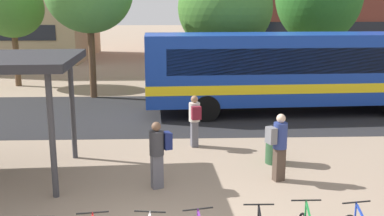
{
  "coord_description": "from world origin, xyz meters",
  "views": [
    {
      "loc": [
        0.27,
        -6.99,
        4.24
      ],
      "look_at": [
        0.72,
        4.55,
        1.62
      ],
      "focal_mm": 41.9,
      "sensor_mm": 36.0,
      "label": 1
    }
  ],
  "objects_px": {
    "city_bus": "(297,69)",
    "commuter_maroon_pack_3": "(195,118)",
    "street_tree_2": "(225,8)",
    "commuter_grey_pack_0": "(279,143)",
    "commuter_navy_pack_1": "(158,150)",
    "trash_bin": "(275,145)",
    "street_tree_3": "(12,9)"
  },
  "relations": [
    {
      "from": "commuter_grey_pack_0",
      "to": "commuter_maroon_pack_3",
      "type": "bearing_deg",
      "value": 104.17
    },
    {
      "from": "street_tree_2",
      "to": "trash_bin",
      "type": "bearing_deg",
      "value": -88.4
    },
    {
      "from": "commuter_maroon_pack_3",
      "to": "street_tree_2",
      "type": "relative_size",
      "value": 0.25
    },
    {
      "from": "city_bus",
      "to": "commuter_navy_pack_1",
      "type": "xyz_separation_m",
      "value": [
        -5.31,
        -7.66,
        -0.84
      ]
    },
    {
      "from": "commuter_maroon_pack_3",
      "to": "commuter_grey_pack_0",
      "type": "bearing_deg",
      "value": -155.92
    },
    {
      "from": "city_bus",
      "to": "commuter_navy_pack_1",
      "type": "height_order",
      "value": "city_bus"
    },
    {
      "from": "city_bus",
      "to": "trash_bin",
      "type": "distance_m",
      "value": 6.54
    },
    {
      "from": "city_bus",
      "to": "commuter_grey_pack_0",
      "type": "relative_size",
      "value": 7.11
    },
    {
      "from": "street_tree_2",
      "to": "street_tree_3",
      "type": "height_order",
      "value": "street_tree_2"
    },
    {
      "from": "commuter_grey_pack_0",
      "to": "commuter_navy_pack_1",
      "type": "xyz_separation_m",
      "value": [
        -2.94,
        -0.33,
        -0.04
      ]
    },
    {
      "from": "city_bus",
      "to": "commuter_maroon_pack_3",
      "type": "distance_m",
      "value": 6.28
    },
    {
      "from": "commuter_navy_pack_1",
      "to": "trash_bin",
      "type": "height_order",
      "value": "commuter_navy_pack_1"
    },
    {
      "from": "trash_bin",
      "to": "commuter_navy_pack_1",
      "type": "bearing_deg",
      "value": -152.81
    },
    {
      "from": "commuter_grey_pack_0",
      "to": "commuter_maroon_pack_3",
      "type": "height_order",
      "value": "commuter_grey_pack_0"
    },
    {
      "from": "commuter_grey_pack_0",
      "to": "commuter_navy_pack_1",
      "type": "distance_m",
      "value": 2.96
    },
    {
      "from": "commuter_navy_pack_1",
      "to": "commuter_maroon_pack_3",
      "type": "distance_m",
      "value": 3.33
    },
    {
      "from": "commuter_navy_pack_1",
      "to": "street_tree_2",
      "type": "relative_size",
      "value": 0.26
    },
    {
      "from": "city_bus",
      "to": "street_tree_3",
      "type": "distance_m",
      "value": 15.28
    },
    {
      "from": "street_tree_2",
      "to": "commuter_navy_pack_1",
      "type": "bearing_deg",
      "value": -103.38
    },
    {
      "from": "trash_bin",
      "to": "street_tree_2",
      "type": "bearing_deg",
      "value": 91.6
    },
    {
      "from": "commuter_grey_pack_0",
      "to": "street_tree_2",
      "type": "relative_size",
      "value": 0.27
    },
    {
      "from": "commuter_grey_pack_0",
      "to": "city_bus",
      "type": "bearing_deg",
      "value": 52.0
    },
    {
      "from": "commuter_maroon_pack_3",
      "to": "trash_bin",
      "type": "distance_m",
      "value": 2.69
    },
    {
      "from": "commuter_maroon_pack_3",
      "to": "street_tree_2",
      "type": "xyz_separation_m",
      "value": [
        1.86,
        8.87,
        3.25
      ]
    },
    {
      "from": "city_bus",
      "to": "street_tree_2",
      "type": "xyz_separation_m",
      "value": [
        -2.45,
        4.38,
        2.4
      ]
    },
    {
      "from": "city_bus",
      "to": "trash_bin",
      "type": "relative_size",
      "value": 11.78
    },
    {
      "from": "city_bus",
      "to": "commuter_maroon_pack_3",
      "type": "height_order",
      "value": "city_bus"
    },
    {
      "from": "city_bus",
      "to": "street_tree_2",
      "type": "distance_m",
      "value": 5.57
    },
    {
      "from": "trash_bin",
      "to": "street_tree_2",
      "type": "height_order",
      "value": "street_tree_2"
    },
    {
      "from": "city_bus",
      "to": "commuter_grey_pack_0",
      "type": "distance_m",
      "value": 7.75
    },
    {
      "from": "city_bus",
      "to": "street_tree_3",
      "type": "xyz_separation_m",
      "value": [
        -13.48,
        6.8,
        2.34
      ]
    },
    {
      "from": "commuter_grey_pack_0",
      "to": "commuter_maroon_pack_3",
      "type": "xyz_separation_m",
      "value": [
        -1.94,
        2.85,
        -0.06
      ]
    }
  ]
}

